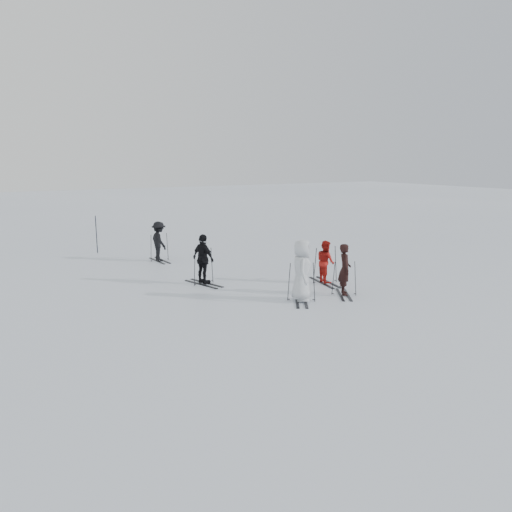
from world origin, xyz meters
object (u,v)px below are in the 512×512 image
(skier_uphill_far, at_px, (159,242))
(skier_red, at_px, (325,262))
(skier_near_dark, at_px, (345,270))
(skier_grey, at_px, (302,271))
(skier_uphill_left, at_px, (203,260))
(piste_marker, at_px, (96,234))

(skier_uphill_far, bearing_deg, skier_red, -153.78)
(skier_near_dark, bearing_deg, skier_grey, 116.45)
(skier_grey, bearing_deg, skier_uphill_far, 44.29)
(skier_red, xyz_separation_m, skier_uphill_left, (-3.82, 2.01, 0.12))
(skier_uphill_far, bearing_deg, skier_near_dark, -161.54)
(skier_red, relative_size, skier_grey, 0.79)
(skier_uphill_left, height_order, skier_uphill_far, skier_uphill_left)
(skier_near_dark, xyz_separation_m, skier_uphill_far, (-3.32, 8.31, 0.01))
(skier_uphill_left, relative_size, piste_marker, 1.00)
(skier_red, bearing_deg, skier_uphill_left, 72.44)
(skier_uphill_left, bearing_deg, skier_uphill_far, -16.19)
(piste_marker, bearing_deg, skier_red, -60.08)
(skier_uphill_far, bearing_deg, skier_uphill_left, 176.38)
(skier_red, height_order, piste_marker, piste_marker)
(skier_grey, xyz_separation_m, skier_uphill_left, (-1.74, 3.48, -0.08))
(skier_near_dark, bearing_deg, skier_red, 14.50)
(skier_uphill_left, bearing_deg, skier_near_dark, -153.10)
(skier_red, distance_m, skier_grey, 2.56)
(skier_grey, height_order, piste_marker, skier_grey)
(skier_near_dark, height_order, skier_uphill_left, skier_uphill_left)
(skier_near_dark, relative_size, skier_grey, 0.87)
(skier_grey, height_order, skier_uphill_far, skier_grey)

